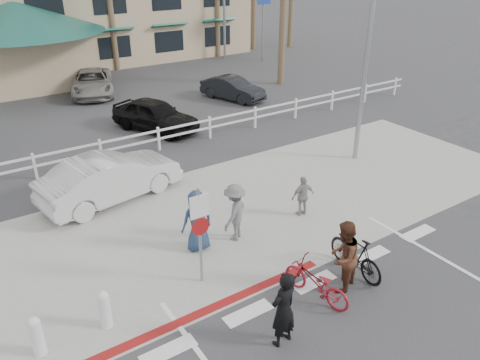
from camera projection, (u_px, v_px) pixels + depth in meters
ground at (331, 296)px, 11.18m from camera, size 140.00×140.00×0.00m
bike_path at (399, 349)px, 9.69m from camera, size 12.00×16.00×0.01m
sidewalk_plaza at (230, 215)px, 14.53m from camera, size 22.00×7.00×0.01m
cross_street at (173, 170)px, 17.51m from camera, size 40.00×5.00×0.01m
parking_lot at (92, 106)px, 24.59m from camera, size 50.00×16.00×0.01m
curb_red at (197, 315)px, 10.58m from camera, size 7.00×0.25×0.02m
rail_fence at (161, 138)px, 19.02m from camera, size 29.40×0.16×1.00m
sign_post at (200, 232)px, 11.03m from camera, size 0.50×0.10×2.90m
bollard_0 at (105, 309)px, 10.07m from camera, size 0.26×0.26×0.95m
bollard_1 at (37, 336)px, 9.38m from camera, size 0.26×0.26×0.95m
streetlight_0 at (369, 41)px, 16.49m from camera, size 0.60×2.00×9.00m
info_sign at (263, 21)px, 33.26m from camera, size 1.20×0.16×5.60m
bike_red at (316, 282)px, 10.88m from camera, size 1.00×1.89×0.94m
rider_red at (283, 309)px, 9.47m from camera, size 0.71×0.52×1.78m
bike_black at (356, 254)px, 11.75m from camera, size 0.63×1.86×1.10m
rider_black at (343, 257)px, 11.03m from camera, size 1.10×1.00×1.85m
pedestrian_a at (235, 212)px, 13.02m from camera, size 1.26×1.13×1.70m
pedestrian_child at (303, 196)px, 14.27m from camera, size 0.81×0.42×1.32m
pedestrian_b at (197, 221)px, 12.55m from camera, size 0.91×0.63×1.76m
car_white_sedan at (111, 178)px, 15.17m from camera, size 4.88×2.46×1.53m
lot_car_2 at (155, 115)px, 20.98m from camera, size 3.25×4.53×1.43m
lot_car_3 at (233, 89)px, 25.35m from camera, size 2.42×3.91×1.22m
lot_car_5 at (92, 82)px, 26.26m from camera, size 3.56×5.25×1.33m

